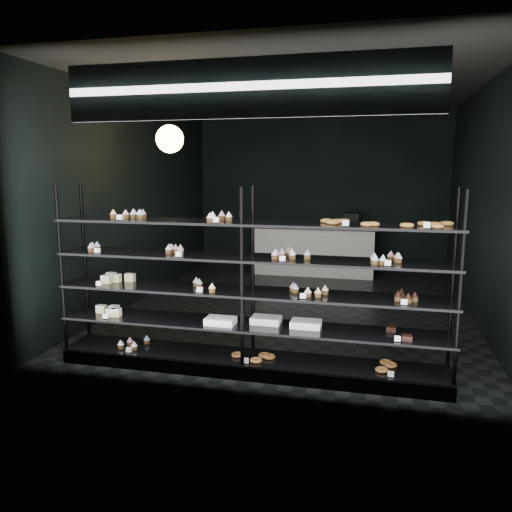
# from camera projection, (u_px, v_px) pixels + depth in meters

# --- Properties ---
(room) EXTENTS (5.01, 6.01, 3.20)m
(room) POSITION_uv_depth(u_px,v_px,m) (296.00, 202.00, 7.22)
(room) COLOR black
(room) RESTS_ON ground
(display_shelf) EXTENTS (4.00, 0.50, 1.91)m
(display_shelf) POSITION_uv_depth(u_px,v_px,m) (245.00, 313.00, 5.08)
(display_shelf) COLOR black
(display_shelf) RESTS_ON room
(signage) EXTENTS (3.30, 0.05, 0.50)m
(signage) POSITION_uv_depth(u_px,v_px,m) (244.00, 88.00, 4.22)
(signage) COLOR #0C1B3C
(signage) RESTS_ON room
(pendant_lamp) EXTENTS (0.36, 0.36, 0.91)m
(pendant_lamp) POSITION_uv_depth(u_px,v_px,m) (170.00, 139.00, 6.43)
(pendant_lamp) COLOR black
(pendant_lamp) RESTS_ON room
(service_counter) EXTENTS (2.40, 0.65, 1.23)m
(service_counter) POSITION_uv_depth(u_px,v_px,m) (315.00, 249.00, 9.81)
(service_counter) COLOR silver
(service_counter) RESTS_ON room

